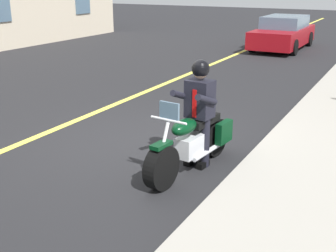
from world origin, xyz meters
The scene contains 5 objects.
ground_plane centered at (0.00, 0.00, 0.00)m, with size 80.00×80.00×0.00m, color black.
lane_center_stripe centered at (0.00, -2.00, 0.01)m, with size 60.00×0.16×0.01m, color #E5DB4C.
motorcycle_main centered at (0.62, 1.28, 0.45)m, with size 2.22×0.74×1.26m.
rider_main centered at (0.44, 1.30, 1.04)m, with size 0.66×0.59×1.74m.
car_silver centered at (-12.73, -0.75, 0.69)m, with size 4.60×1.92×1.40m.
Camera 1 is at (6.44, 4.02, 2.90)m, focal length 46.40 mm.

